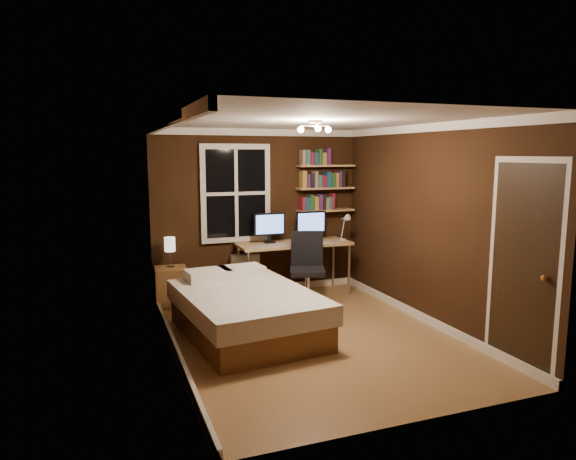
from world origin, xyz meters
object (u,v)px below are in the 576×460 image
object	(u,v)px
radiator	(245,275)
monitor_right	(311,226)
desk_lamp	(345,227)
office_chair	(307,278)
bedside_lamp	(170,253)
bed	(246,311)
nightstand	(171,286)
desk	(294,246)
monitor_left	(270,228)

from	to	relation	value
radiator	monitor_right	bearing A→B (deg)	-7.93
desk_lamp	office_chair	size ratio (longest dim) A/B	0.42
bedside_lamp	desk_lamp	bearing A→B (deg)	-5.48
bed	monitor_right	world-z (taller)	monitor_right
nightstand	office_chair	size ratio (longest dim) A/B	0.52
desk	radiator	bearing A→B (deg)	162.13
monitor_left	bedside_lamp	bearing A→B (deg)	179.81
bed	desk	distance (m)	1.91
monitor_right	desk_lamp	world-z (taller)	monitor_right
radiator	desk	size ratio (longest dim) A/B	0.37
bed	office_chair	size ratio (longest dim) A/B	2.00
nightstand	monitor_left	bearing A→B (deg)	3.72
nightstand	monitor_right	xyz separation A→B (m)	(2.14, -0.00, 0.76)
desk	desk_lamp	size ratio (longest dim) A/B	3.88
radiator	desk	world-z (taller)	desk
nightstand	monitor_right	distance (m)	2.27
bedside_lamp	office_chair	xyz separation A→B (m)	(1.78, -0.73, -0.35)
desk_lamp	office_chair	world-z (taller)	desk_lamp
bedside_lamp	monitor_left	world-z (taller)	monitor_left
monitor_left	office_chair	bearing A→B (deg)	-66.77
monitor_left	radiator	bearing A→B (deg)	157.75
desk_lamp	office_chair	bearing A→B (deg)	-149.83
bed	office_chair	world-z (taller)	office_chair
monitor_left	office_chair	size ratio (longest dim) A/B	0.46
office_chair	monitor_right	bearing A→B (deg)	83.88
radiator	desk	bearing A→B (deg)	-17.87
bedside_lamp	monitor_left	xyz separation A→B (m)	(1.47, -0.00, 0.27)
radiator	monitor_right	size ratio (longest dim) A/B	1.31
desk_lamp	office_chair	distance (m)	1.14
desk	desk_lamp	distance (m)	0.84
desk	monitor_right	distance (m)	0.43
monitor_right	office_chair	size ratio (longest dim) A/B	0.46
nightstand	monitor_right	bearing A→B (deg)	3.78
bed	bedside_lamp	bearing A→B (deg)	107.32
bed	nightstand	distance (m)	1.67
bed	radiator	bearing A→B (deg)	68.34
monitor_right	nightstand	bearing A→B (deg)	179.87
nightstand	desk_lamp	distance (m)	2.73
office_chair	bed	bearing A→B (deg)	-124.10
bedside_lamp	monitor_left	size ratio (longest dim) A/B	0.90
bed	desk	world-z (taller)	desk
bed	radiator	world-z (taller)	bed
monitor_left	office_chair	distance (m)	1.01
bed	desk_lamp	xyz separation A→B (m)	(1.94, 1.28, 0.75)
radiator	monitor_left	distance (m)	0.81
desk	monitor_left	distance (m)	0.47
nightstand	desk	size ratio (longest dim) A/B	0.32
office_chair	radiator	bearing A→B (deg)	147.29
desk_lamp	office_chair	xyz separation A→B (m)	(-0.82, -0.48, -0.62)
bedside_lamp	nightstand	bearing A→B (deg)	0.00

